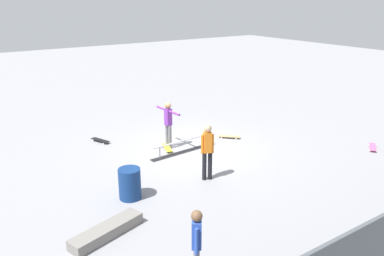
{
  "coord_description": "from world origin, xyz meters",
  "views": [
    {
      "loc": [
        7.17,
        10.69,
        5.08
      ],
      "look_at": [
        0.35,
        0.64,
        1.0
      ],
      "focal_mm": 37.06,
      "sensor_mm": 36.0,
      "label": 1
    }
  ],
  "objects_px": {
    "bystander_blue_shirt": "(197,243)",
    "loose_skateboard_pink": "(373,147)",
    "skate_ledge": "(107,231)",
    "skater_main": "(168,122)",
    "grind_rail": "(184,147)",
    "loose_skateboard_natural": "(229,136)",
    "trash_bin": "(130,184)",
    "loose_skateboard_black": "(100,140)",
    "bystander_orange_shirt": "(207,149)",
    "skateboard_main": "(167,148)"
  },
  "relations": [
    {
      "from": "bystander_orange_shirt",
      "to": "trash_bin",
      "type": "relative_size",
      "value": 2.02
    },
    {
      "from": "bystander_blue_shirt",
      "to": "loose_skateboard_pink",
      "type": "distance_m",
      "value": 9.21
    },
    {
      "from": "loose_skateboard_pink",
      "to": "loose_skateboard_natural",
      "type": "relative_size",
      "value": 1.09
    },
    {
      "from": "grind_rail",
      "to": "loose_skateboard_pink",
      "type": "height_order",
      "value": "grind_rail"
    },
    {
      "from": "skateboard_main",
      "to": "bystander_orange_shirt",
      "type": "distance_m",
      "value": 2.8
    },
    {
      "from": "trash_bin",
      "to": "skater_main",
      "type": "bearing_deg",
      "value": -136.69
    },
    {
      "from": "trash_bin",
      "to": "grind_rail",
      "type": "bearing_deg",
      "value": -146.76
    },
    {
      "from": "bystander_blue_shirt",
      "to": "loose_skateboard_natural",
      "type": "xyz_separation_m",
      "value": [
        -5.48,
        -5.76,
        -0.78
      ]
    },
    {
      "from": "bystander_orange_shirt",
      "to": "loose_skateboard_pink",
      "type": "distance_m",
      "value": 6.39
    },
    {
      "from": "loose_skateboard_black",
      "to": "loose_skateboard_natural",
      "type": "distance_m",
      "value": 4.74
    },
    {
      "from": "loose_skateboard_black",
      "to": "loose_skateboard_natural",
      "type": "xyz_separation_m",
      "value": [
        -4.14,
        2.32,
        0.0
      ]
    },
    {
      "from": "bystander_orange_shirt",
      "to": "loose_skateboard_black",
      "type": "xyz_separation_m",
      "value": [
        1.4,
        -4.66,
        -0.87
      ]
    },
    {
      "from": "skate_ledge",
      "to": "loose_skateboard_black",
      "type": "height_order",
      "value": "skate_ledge"
    },
    {
      "from": "bystander_blue_shirt",
      "to": "trash_bin",
      "type": "bearing_deg",
      "value": 29.66
    },
    {
      "from": "skate_ledge",
      "to": "bystander_blue_shirt",
      "type": "distance_m",
      "value": 2.58
    },
    {
      "from": "skateboard_main",
      "to": "loose_skateboard_natural",
      "type": "height_order",
      "value": "same"
    },
    {
      "from": "skater_main",
      "to": "loose_skateboard_black",
      "type": "height_order",
      "value": "skater_main"
    },
    {
      "from": "skater_main",
      "to": "loose_skateboard_pink",
      "type": "relative_size",
      "value": 2.12
    },
    {
      "from": "bystander_blue_shirt",
      "to": "grind_rail",
      "type": "bearing_deg",
      "value": 5.14
    },
    {
      "from": "grind_rail",
      "to": "bystander_orange_shirt",
      "type": "relative_size",
      "value": 1.55
    },
    {
      "from": "trash_bin",
      "to": "skate_ledge",
      "type": "bearing_deg",
      "value": 47.33
    },
    {
      "from": "bystander_blue_shirt",
      "to": "bystander_orange_shirt",
      "type": "bearing_deg",
      "value": -2.7
    },
    {
      "from": "skater_main",
      "to": "skateboard_main",
      "type": "bearing_deg",
      "value": 129.59
    },
    {
      "from": "bystander_blue_shirt",
      "to": "loose_skateboard_black",
      "type": "height_order",
      "value": "bystander_blue_shirt"
    },
    {
      "from": "bystander_blue_shirt",
      "to": "loose_skateboard_natural",
      "type": "bearing_deg",
      "value": -7.5
    },
    {
      "from": "skateboard_main",
      "to": "trash_bin",
      "type": "xyz_separation_m",
      "value": [
        2.57,
        2.42,
        0.34
      ]
    },
    {
      "from": "skate_ledge",
      "to": "bystander_orange_shirt",
      "type": "height_order",
      "value": "bystander_orange_shirt"
    },
    {
      "from": "skate_ledge",
      "to": "loose_skateboard_black",
      "type": "xyz_separation_m",
      "value": [
        -2.13,
        -5.72,
        -0.05
      ]
    },
    {
      "from": "bystander_orange_shirt",
      "to": "loose_skateboard_black",
      "type": "distance_m",
      "value": 4.94
    },
    {
      "from": "bystander_blue_shirt",
      "to": "loose_skateboard_pink",
      "type": "relative_size",
      "value": 1.96
    },
    {
      "from": "grind_rail",
      "to": "bystander_blue_shirt",
      "type": "height_order",
      "value": "bystander_blue_shirt"
    },
    {
      "from": "loose_skateboard_pink",
      "to": "loose_skateboard_black",
      "type": "xyz_separation_m",
      "value": [
        7.59,
        -5.97,
        0.0
      ]
    },
    {
      "from": "skate_ledge",
      "to": "loose_skateboard_natural",
      "type": "relative_size",
      "value": 2.52
    },
    {
      "from": "skate_ledge",
      "to": "loose_skateboard_natural",
      "type": "bearing_deg",
      "value": -151.49
    },
    {
      "from": "bystander_orange_shirt",
      "to": "trash_bin",
      "type": "bearing_deg",
      "value": 15.85
    },
    {
      "from": "grind_rail",
      "to": "loose_skateboard_natural",
      "type": "xyz_separation_m",
      "value": [
        -2.14,
        -0.19,
        -0.12
      ]
    },
    {
      "from": "skate_ledge",
      "to": "loose_skateboard_pink",
      "type": "distance_m",
      "value": 9.72
    },
    {
      "from": "skate_ledge",
      "to": "trash_bin",
      "type": "distance_m",
      "value": 1.79
    },
    {
      "from": "loose_skateboard_natural",
      "to": "loose_skateboard_black",
      "type": "bearing_deg",
      "value": -164.8
    },
    {
      "from": "skate_ledge",
      "to": "skater_main",
      "type": "bearing_deg",
      "value": -135.4
    },
    {
      "from": "grind_rail",
      "to": "trash_bin",
      "type": "height_order",
      "value": "trash_bin"
    },
    {
      "from": "loose_skateboard_pink",
      "to": "trash_bin",
      "type": "height_order",
      "value": "trash_bin"
    },
    {
      "from": "bystander_blue_shirt",
      "to": "trash_bin",
      "type": "distance_m",
      "value": 3.7
    },
    {
      "from": "loose_skateboard_black",
      "to": "loose_skateboard_natural",
      "type": "height_order",
      "value": "same"
    },
    {
      "from": "skater_main",
      "to": "loose_skateboard_natural",
      "type": "bearing_deg",
      "value": -104.79
    },
    {
      "from": "grind_rail",
      "to": "skate_ledge",
      "type": "xyz_separation_m",
      "value": [
        4.13,
        3.22,
        -0.07
      ]
    },
    {
      "from": "grind_rail",
      "to": "loose_skateboard_black",
      "type": "height_order",
      "value": "grind_rail"
    },
    {
      "from": "trash_bin",
      "to": "loose_skateboard_black",
      "type": "bearing_deg",
      "value": -101.87
    },
    {
      "from": "skate_ledge",
      "to": "loose_skateboard_black",
      "type": "relative_size",
      "value": 2.19
    },
    {
      "from": "skate_ledge",
      "to": "skateboard_main",
      "type": "xyz_separation_m",
      "value": [
        -3.76,
        -3.72,
        -0.05
      ]
    }
  ]
}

